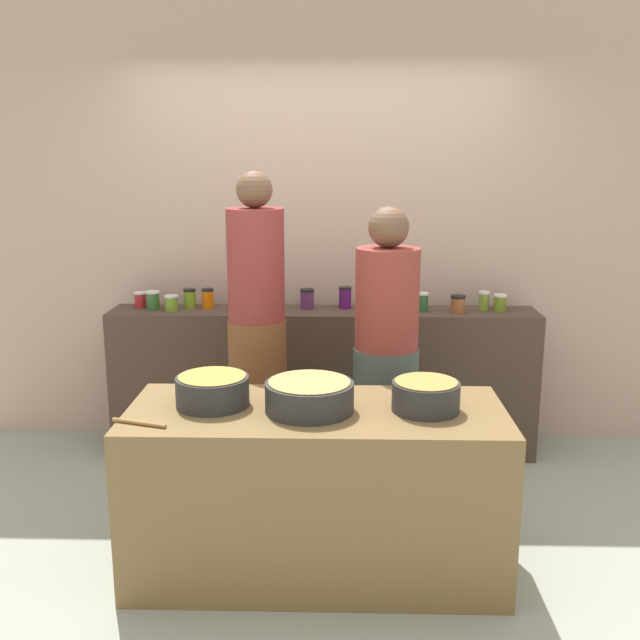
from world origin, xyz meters
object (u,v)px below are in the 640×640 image
object	(u,v)px
cooking_pot_center	(309,396)
preserve_jar_3	(190,298)
preserve_jar_9	(393,299)
cooking_pot_right	(426,396)
preserve_jar_11	(458,304)
wooden_spoon	(139,423)
preserve_jar_4	(208,298)
preserve_jar_10	(422,302)
preserve_jar_0	(140,300)
preserve_jar_6	(264,304)
preserve_jar_1	(153,300)
preserve_jar_2	(171,303)
preserve_jar_7	(307,299)
preserve_jar_5	(237,304)
preserve_jar_8	(345,298)
preserve_jar_12	(484,301)
preserve_jar_13	(500,303)
cook_in_cap	(386,373)
cook_with_tongs	(257,350)
cooking_pot_left	(213,391)

from	to	relation	value
cooking_pot_center	preserve_jar_3	bearing A→B (deg)	119.21
preserve_jar_3	cooking_pot_center	bearing A→B (deg)	-60.79
preserve_jar_9	cooking_pot_right	bearing A→B (deg)	-88.07
preserve_jar_3	preserve_jar_11	distance (m)	1.70
preserve_jar_3	wooden_spoon	world-z (taller)	preserve_jar_3
preserve_jar_4	cooking_pot_right	distance (m)	1.91
preserve_jar_10	cooking_pot_center	bearing A→B (deg)	-114.72
preserve_jar_0	preserve_jar_6	world-z (taller)	preserve_jar_6
preserve_jar_1	preserve_jar_2	xyz separation A→B (m)	(0.13, -0.04, -0.01)
preserve_jar_3	preserve_jar_6	size ratio (longest dim) A/B	1.18
cooking_pot_right	preserve_jar_1	bearing A→B (deg)	138.08
preserve_jar_1	preserve_jar_7	xyz separation A→B (m)	(0.98, 0.05, 0.00)
preserve_jar_7	preserve_jar_9	xyz separation A→B (m)	(0.54, -0.02, 0.00)
preserve_jar_7	preserve_jar_3	bearing A→B (deg)	179.49
preserve_jar_4	preserve_jar_9	size ratio (longest dim) A/B	0.92
preserve_jar_11	preserve_jar_5	bearing A→B (deg)	-179.97
preserve_jar_0	preserve_jar_6	xyz separation A→B (m)	(0.81, -0.13, 0.00)
preserve_jar_8	preserve_jar_10	world-z (taller)	preserve_jar_8
preserve_jar_2	cooking_pot_right	size ratio (longest dim) A/B	0.33
preserve_jar_3	preserve_jar_9	size ratio (longest dim) A/B	0.90
cooking_pot_center	preserve_jar_0	bearing A→B (deg)	127.62
preserve_jar_6	cooking_pot_center	world-z (taller)	preserve_jar_6
preserve_jar_12	wooden_spoon	size ratio (longest dim) A/B	0.47
preserve_jar_4	preserve_jar_13	size ratio (longest dim) A/B	1.19
preserve_jar_3	preserve_jar_8	size ratio (longest dim) A/B	0.89
preserve_jar_3	preserve_jar_5	size ratio (longest dim) A/B	1.19
preserve_jar_3	preserve_jar_12	distance (m)	1.87
preserve_jar_11	cooking_pot_center	bearing A→B (deg)	-122.29
preserve_jar_6	cook_in_cap	bearing A→B (deg)	-40.89
preserve_jar_10	preserve_jar_12	world-z (taller)	preserve_jar_12
preserve_jar_13	preserve_jar_8	bearing A→B (deg)	177.14
preserve_jar_5	cooking_pot_center	world-z (taller)	preserve_jar_5
preserve_jar_7	preserve_jar_12	world-z (taller)	preserve_jar_7
preserve_jar_7	preserve_jar_10	xyz separation A→B (m)	(0.73, -0.06, -0.00)
cook_in_cap	preserve_jar_0	bearing A→B (deg)	153.68
cook_with_tongs	cook_in_cap	bearing A→B (deg)	-9.90
preserve_jar_4	cooking_pot_center	xyz separation A→B (m)	(0.71, -1.48, -0.15)
preserve_jar_6	cook_in_cap	world-z (taller)	cook_in_cap
preserve_jar_3	cook_with_tongs	size ratio (longest dim) A/B	0.07
preserve_jar_8	cook_in_cap	world-z (taller)	cook_in_cap
cooking_pot_left	cook_with_tongs	xyz separation A→B (m)	(0.12, 0.79, -0.02)
preserve_jar_1	preserve_jar_4	size ratio (longest dim) A/B	0.94
preserve_jar_13	cooking_pot_center	bearing A→B (deg)	-128.38
preserve_jar_12	preserve_jar_1	bearing A→B (deg)	-179.07
preserve_jar_0	preserve_jar_9	bearing A→B (deg)	-1.51
preserve_jar_0	cook_with_tongs	distance (m)	1.05
preserve_jar_1	cooking_pot_left	world-z (taller)	preserve_jar_1
preserve_jar_8	preserve_jar_12	bearing A→B (deg)	-1.79
wooden_spoon	cook_in_cap	world-z (taller)	cook_in_cap
preserve_jar_8	preserve_jar_10	bearing A→B (deg)	-8.94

